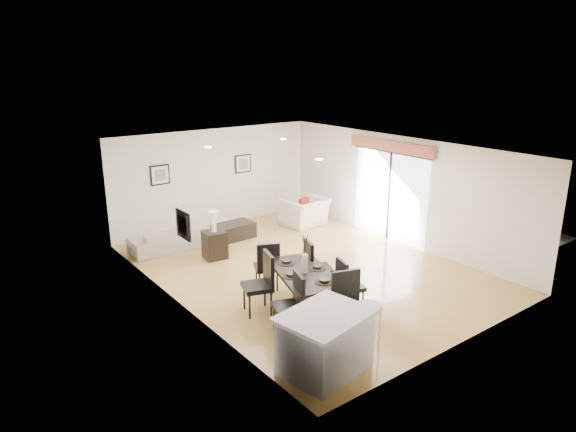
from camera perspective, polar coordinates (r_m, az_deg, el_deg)
ground at (r=11.53m, az=1.94°, el=-5.83°), size 8.00×8.00×0.00m
wall_back at (r=14.31m, az=-8.11°, el=4.21°), size 6.00×0.04×2.70m
wall_front at (r=8.52m, az=19.22°, el=-5.44°), size 6.00×0.04×2.70m
wall_left at (r=9.57m, az=-12.14°, el=-2.41°), size 0.04×8.00×2.70m
wall_right at (r=13.11m, az=12.29°, el=2.82°), size 0.04×8.00×2.70m
ceiling at (r=10.78m, az=2.08°, el=7.53°), size 6.00×8.00×0.02m
sofa at (r=12.86m, az=-12.91°, el=-2.44°), size 1.97×0.79×0.57m
armchair at (r=14.40m, az=1.85°, el=0.48°), size 1.27×1.14×0.77m
courtyard_plant_a at (r=15.46m, az=19.66°, el=0.59°), size 0.76×0.68×0.74m
courtyard_plant_b at (r=16.29m, az=13.01°, el=1.66°), size 0.36×0.36×0.59m
dining_table at (r=9.41m, az=1.84°, el=-6.70°), size 1.46×2.03×0.76m
dining_chair_wnear at (r=8.74m, az=0.50°, el=-9.35°), size 0.60×0.60×1.05m
dining_chair_wfar at (r=9.40m, az=-2.87°, el=-7.09°), size 0.64×0.64×1.13m
dining_chair_enear at (r=9.56m, az=6.55°, el=-7.29°), size 0.55×0.55×0.99m
dining_chair_efar at (r=10.17m, az=2.94°, el=-5.33°), size 0.64×0.64×1.09m
dining_chair_head at (r=8.69m, az=6.72°, el=-9.34°), size 0.64×0.64×1.12m
dining_chair_foot at (r=10.28m, az=-2.30°, el=-5.30°), size 0.60×0.60×1.02m
vase at (r=9.27m, az=1.86°, el=-4.57°), size 0.94×1.44×0.73m
coffee_table at (r=13.42m, az=-6.03°, el=-1.65°), size 1.06×0.66×0.41m
side_table at (r=12.12m, az=-8.15°, el=-3.17°), size 0.55×0.55×0.65m
table_lamp at (r=11.92m, az=-8.28°, el=-0.28°), size 0.25×0.25×0.49m
cushion at (r=14.19m, az=1.79°, el=1.25°), size 0.40×0.23×0.38m
kitchen_island at (r=7.82m, az=4.13°, el=-13.77°), size 1.49×1.24×0.93m
bar_stool at (r=8.27m, az=9.05°, el=-10.38°), size 0.37×0.37×0.80m
framed_print_back_left at (r=13.54m, az=-14.04°, el=4.45°), size 0.52×0.04×0.52m
framed_print_back_right at (r=14.67m, az=-5.02°, el=5.82°), size 0.52×0.04×0.52m
framed_print_left_wall at (r=9.31m, az=-11.56°, el=-0.96°), size 0.04×0.52×0.52m
sliding_door at (r=13.20m, az=11.27°, el=4.38°), size 0.12×2.70×2.57m
courtyard at (r=16.16m, az=17.30°, el=3.51°), size 6.00×6.00×2.00m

